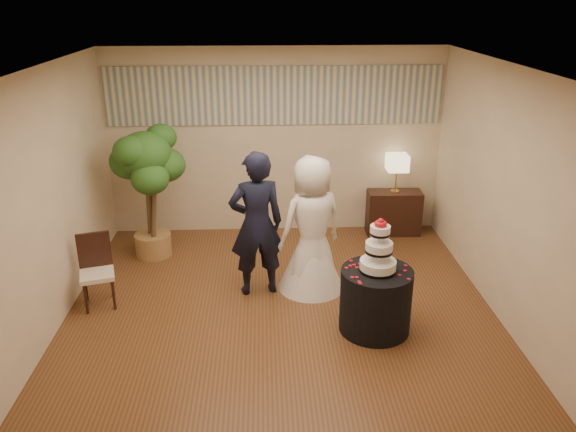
{
  "coord_description": "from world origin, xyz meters",
  "views": [
    {
      "loc": [
        -0.17,
        -5.72,
        3.51
      ],
      "look_at": [
        0.1,
        0.4,
        1.05
      ],
      "focal_mm": 35.0,
      "sensor_mm": 36.0,
      "label": 1
    }
  ],
  "objects_px": {
    "groom": "(257,224)",
    "side_chair": "(97,272)",
    "bride": "(312,225)",
    "ficus_tree": "(148,192)",
    "console": "(394,212)",
    "table_lamp": "(396,173)",
    "cake_table": "(376,300)",
    "wedding_cake": "(379,245)"
  },
  "relations": [
    {
      "from": "bride",
      "to": "console",
      "type": "height_order",
      "value": "bride"
    },
    {
      "from": "wedding_cake",
      "to": "table_lamp",
      "type": "relative_size",
      "value": 1.05
    },
    {
      "from": "ficus_tree",
      "to": "side_chair",
      "type": "xyz_separation_m",
      "value": [
        -0.39,
        -1.37,
        -0.51
      ]
    },
    {
      "from": "side_chair",
      "to": "ficus_tree",
      "type": "bearing_deg",
      "value": 57.84
    },
    {
      "from": "ficus_tree",
      "to": "wedding_cake",
      "type": "bearing_deg",
      "value": -35.97
    },
    {
      "from": "groom",
      "to": "cake_table",
      "type": "xyz_separation_m",
      "value": [
        1.3,
        -0.91,
        -0.55
      ]
    },
    {
      "from": "bride",
      "to": "ficus_tree",
      "type": "relative_size",
      "value": 0.91
    },
    {
      "from": "groom",
      "to": "bride",
      "type": "height_order",
      "value": "groom"
    },
    {
      "from": "groom",
      "to": "side_chair",
      "type": "relative_size",
      "value": 2.07
    },
    {
      "from": "cake_table",
      "to": "groom",
      "type": "bearing_deg",
      "value": 144.94
    },
    {
      "from": "groom",
      "to": "bride",
      "type": "xyz_separation_m",
      "value": [
        0.67,
        0.07,
        -0.05
      ]
    },
    {
      "from": "wedding_cake",
      "to": "side_chair",
      "type": "height_order",
      "value": "wedding_cake"
    },
    {
      "from": "bride",
      "to": "ficus_tree",
      "type": "distance_m",
      "value": 2.41
    },
    {
      "from": "groom",
      "to": "side_chair",
      "type": "distance_m",
      "value": 1.96
    },
    {
      "from": "groom",
      "to": "cake_table",
      "type": "height_order",
      "value": "groom"
    },
    {
      "from": "cake_table",
      "to": "ficus_tree",
      "type": "relative_size",
      "value": 0.41
    },
    {
      "from": "console",
      "to": "ficus_tree",
      "type": "height_order",
      "value": "ficus_tree"
    },
    {
      "from": "ficus_tree",
      "to": "bride",
      "type": "bearing_deg",
      "value": -25.69
    },
    {
      "from": "table_lamp",
      "to": "ficus_tree",
      "type": "relative_size",
      "value": 0.31
    },
    {
      "from": "table_lamp",
      "to": "side_chair",
      "type": "bearing_deg",
      "value": -153.24
    },
    {
      "from": "console",
      "to": "cake_table",
      "type": "bearing_deg",
      "value": -105.19
    },
    {
      "from": "bride",
      "to": "side_chair",
      "type": "relative_size",
      "value": 1.97
    },
    {
      "from": "groom",
      "to": "wedding_cake",
      "type": "distance_m",
      "value": 1.59
    },
    {
      "from": "wedding_cake",
      "to": "side_chair",
      "type": "distance_m",
      "value": 3.3
    },
    {
      "from": "groom",
      "to": "bride",
      "type": "bearing_deg",
      "value": 174.69
    },
    {
      "from": "console",
      "to": "table_lamp",
      "type": "height_order",
      "value": "table_lamp"
    },
    {
      "from": "groom",
      "to": "console",
      "type": "relative_size",
      "value": 2.23
    },
    {
      "from": "bride",
      "to": "wedding_cake",
      "type": "relative_size",
      "value": 2.84
    },
    {
      "from": "cake_table",
      "to": "ficus_tree",
      "type": "height_order",
      "value": "ficus_tree"
    },
    {
      "from": "groom",
      "to": "side_chair",
      "type": "height_order",
      "value": "groom"
    },
    {
      "from": "wedding_cake",
      "to": "table_lamp",
      "type": "distance_m",
      "value": 2.77
    },
    {
      "from": "groom",
      "to": "wedding_cake",
      "type": "relative_size",
      "value": 2.99
    },
    {
      "from": "groom",
      "to": "console",
      "type": "xyz_separation_m",
      "value": [
        2.09,
        1.75,
        -0.57
      ]
    },
    {
      "from": "cake_table",
      "to": "table_lamp",
      "type": "distance_m",
      "value": 2.84
    },
    {
      "from": "bride",
      "to": "cake_table",
      "type": "bearing_deg",
      "value": 97.81
    },
    {
      "from": "ficus_tree",
      "to": "side_chair",
      "type": "distance_m",
      "value": 1.51
    },
    {
      "from": "side_chair",
      "to": "wedding_cake",
      "type": "bearing_deg",
      "value": -27.79
    },
    {
      "from": "wedding_cake",
      "to": "console",
      "type": "xyz_separation_m",
      "value": [
        0.79,
        2.66,
        -0.69
      ]
    },
    {
      "from": "console",
      "to": "table_lamp",
      "type": "bearing_deg",
      "value": 0.0
    },
    {
      "from": "side_chair",
      "to": "console",
      "type": "bearing_deg",
      "value": 10.6
    },
    {
      "from": "console",
      "to": "ficus_tree",
      "type": "bearing_deg",
      "value": -168.63
    },
    {
      "from": "console",
      "to": "side_chair",
      "type": "height_order",
      "value": "side_chair"
    }
  ]
}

